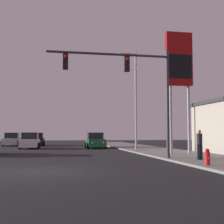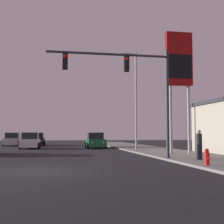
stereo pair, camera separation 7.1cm
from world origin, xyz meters
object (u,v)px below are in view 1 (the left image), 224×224
at_px(car_white, 30,141).
at_px(street_lamp, 134,95).
at_px(pedestrian_on_sidewalk, 199,143).
at_px(fire_hydrant, 207,157).
at_px(car_green, 95,141).
at_px(gas_station_sign, 179,66).
at_px(car_silver, 12,140).
at_px(car_black, 37,140).
at_px(traffic_light_mast, 134,80).

relative_size(car_white, street_lamp, 0.48).
bearing_deg(car_white, pedestrian_on_sidewalk, 121.48).
relative_size(car_white, fire_hydrant, 5.69).
xyz_separation_m(car_green, gas_station_sign, (4.69, -12.25, 5.86)).
bearing_deg(car_white, car_silver, -69.30).
height_order(car_white, car_silver, same).
bearing_deg(pedestrian_on_sidewalk, car_green, 101.39).
xyz_separation_m(gas_station_sign, fire_hydrant, (-2.17, -8.26, -6.13)).
relative_size(car_white, car_black, 1.00).
height_order(car_green, gas_station_sign, gas_station_sign).
distance_m(car_black, fire_hydrant, 30.55).
distance_m(car_silver, traffic_light_mast, 26.31).
xyz_separation_m(fire_hydrant, pedestrian_on_sidewalk, (1.03, 2.87, 0.55)).
relative_size(car_black, street_lamp, 0.48).
distance_m(car_black, pedestrian_on_sidewalk, 28.18).
bearing_deg(car_silver, traffic_light_mast, 113.37).
height_order(car_black, car_silver, same).
bearing_deg(gas_station_sign, car_silver, 125.53).
xyz_separation_m(car_white, street_lamp, (9.75, -6.19, 4.36)).
bearing_deg(fire_hydrant, traffic_light_mast, 117.63).
xyz_separation_m(car_silver, traffic_light_mast, (9.94, -24.04, 3.96)).
xyz_separation_m(car_silver, fire_hydrant, (12.24, -28.43, -0.27)).
relative_size(car_green, traffic_light_mast, 0.59).
bearing_deg(car_silver, gas_station_sign, 126.44).
xyz_separation_m(car_silver, pedestrian_on_sidewalk, (13.27, -25.57, 0.27)).
xyz_separation_m(car_green, pedestrian_on_sidewalk, (3.55, -17.64, 0.27)).
bearing_deg(car_silver, fire_hydrant, 114.20).
height_order(car_silver, fire_hydrant, car_silver).
distance_m(gas_station_sign, fire_hydrant, 10.51).
xyz_separation_m(car_green, traffic_light_mast, (0.22, -16.11, 3.96)).
bearing_deg(car_white, car_green, -179.65).
bearing_deg(car_green, traffic_light_mast, 91.35).
xyz_separation_m(car_black, pedestrian_on_sidewalk, (10.20, -26.27, 0.27)).
height_order(gas_station_sign, pedestrian_on_sidewalk, gas_station_sign).
xyz_separation_m(car_green, car_silver, (-9.71, 7.93, 0.00)).
relative_size(car_green, fire_hydrant, 5.68).
distance_m(traffic_light_mast, pedestrian_on_sidewalk, 5.20).
xyz_separation_m(car_white, car_green, (6.89, -0.07, 0.00)).
xyz_separation_m(car_white, car_silver, (-2.82, 7.86, 0.00)).
relative_size(street_lamp, fire_hydrant, 11.84).
height_order(car_white, car_green, same).
height_order(fire_hydrant, pedestrian_on_sidewalk, pedestrian_on_sidewalk).
distance_m(traffic_light_mast, fire_hydrant, 6.52).
bearing_deg(car_black, pedestrian_on_sidewalk, 112.40).
distance_m(car_white, fire_hydrant, 22.63).
relative_size(car_silver, traffic_light_mast, 0.59).
xyz_separation_m(car_white, car_black, (0.25, 8.57, 0.00)).
bearing_deg(street_lamp, gas_station_sign, -73.35).
xyz_separation_m(car_green, street_lamp, (2.86, -6.11, 4.36)).
distance_m(car_white, pedestrian_on_sidewalk, 20.56).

